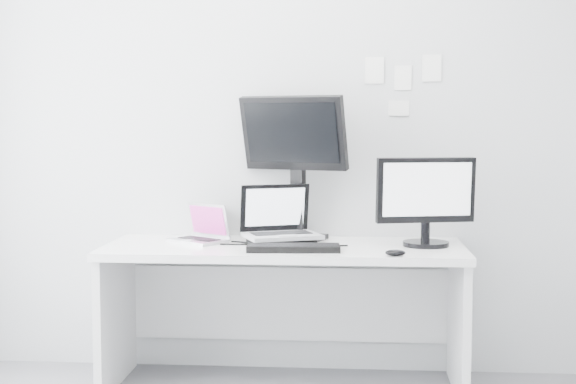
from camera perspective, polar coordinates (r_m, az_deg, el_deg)
The scene contains 13 objects.
back_wall at distance 4.51m, azimuth 0.12°, elevation 4.82°, with size 3.60×3.60×0.00m, color silver.
desk at distance 4.28m, azimuth -0.25°, elevation -8.49°, with size 1.80×0.70×0.73m, color white.
macbook at distance 4.32m, azimuth -6.18°, elevation -2.07°, with size 0.28×0.21×0.21m, color silver.
speaker at distance 4.53m, azimuth -4.86°, elevation -2.08°, with size 0.08×0.08×0.15m, color black.
dell_laptop at distance 4.24m, azimuth -0.42°, elevation -1.49°, with size 0.37×0.29×0.31m, color #B3B6BB.
rear_monitor at distance 4.38m, azimuth 0.50°, elevation 1.78°, with size 0.57×0.20×0.77m, color black.
samsung_monitor at distance 4.21m, azimuth 9.39°, elevation -0.56°, with size 0.50×0.23×0.46m, color black.
keyboard at distance 4.02m, azimuth 0.37°, elevation -3.82°, with size 0.44×0.16×0.03m, color black.
mouse at distance 3.90m, azimuth 7.31°, elevation -4.12°, with size 0.10×0.06×0.03m, color black.
wall_note_0 at distance 4.50m, azimuth 5.90°, elevation 8.24°, with size 0.10×0.00×0.14m, color white.
wall_note_1 at distance 4.50m, azimuth 7.82°, elevation 7.71°, with size 0.09×0.00×0.13m, color white.
wall_note_2 at distance 4.52m, azimuth 9.75°, elevation 8.31°, with size 0.10×0.00×0.14m, color white.
wall_note_3 at distance 4.50m, azimuth 7.54°, elevation 5.68°, with size 0.11×0.00×0.08m, color white.
Camera 1 is at (0.35, -2.90, 1.34)m, focal length 52.29 mm.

